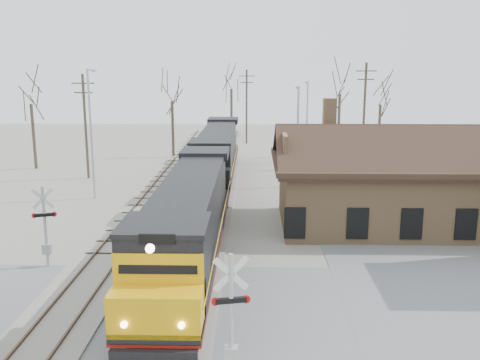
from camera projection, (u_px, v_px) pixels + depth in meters
The scene contains 20 objects.
ground at pixel (178, 306), 22.54m from camera, with size 140.00×140.00×0.00m, color #9B968C.
road at pixel (178, 306), 22.54m from camera, with size 60.00×9.00×0.03m, color slate.
track_main at pixel (208, 210), 37.18m from camera, with size 3.40×90.00×0.24m.
track_siding at pixel (144, 210), 37.30m from camera, with size 3.40×90.00×0.24m.
depot at pixel (394, 188), 33.46m from camera, with size 15.20×9.31×7.90m.
locomotive_lead at pixel (189, 223), 26.13m from camera, with size 3.07×20.53×4.56m.
locomotive_trailing at pixel (217, 154), 46.46m from camera, with size 3.07×20.53×4.31m.
crossbuck_near at pixel (231, 324), 16.74m from camera, with size 1.23×0.35×4.36m.
crossbuck_far at pixel (45, 230), 26.55m from camera, with size 1.16×0.43×4.18m.
streetlight_a at pixel (91, 128), 39.66m from camera, with size 0.25×2.04×9.70m.
streetlight_b at pixel (298, 131), 43.83m from camera, with size 0.25×2.04×8.27m.
streetlight_c at pixel (307, 117), 54.98m from camera, with size 0.25×2.04×8.32m.
utility_pole_a at pixel (85, 125), 46.91m from camera, with size 2.00×0.24×9.20m.
utility_pole_b at pixel (247, 105), 67.94m from camera, with size 2.00×0.24×9.35m.
utility_pole_c at pixel (364, 113), 52.11m from camera, with size 2.00×0.24×10.17m.
tree_a at pixel (30, 93), 50.85m from camera, with size 4.19×4.19×10.27m.
tree_b at pixel (172, 92), 57.42m from camera, with size 4.07×4.07×9.98m.
tree_c at pixel (231, 80), 69.01m from camera, with size 4.59×4.59×11.24m.
tree_d at pixel (340, 83), 58.72m from camera, with size 4.55×4.55×11.14m.
tree_e at pixel (381, 96), 59.61m from camera, with size 3.72×3.72×9.12m.
Camera 1 is at (3.17, -20.82, 10.00)m, focal length 40.00 mm.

